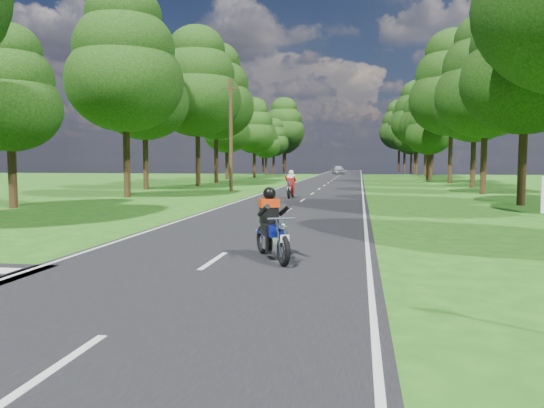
# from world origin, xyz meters

# --- Properties ---
(ground) EXTENTS (160.00, 160.00, 0.00)m
(ground) POSITION_xyz_m (0.00, 0.00, 0.00)
(ground) COLOR #215914
(ground) RESTS_ON ground
(main_road) EXTENTS (7.00, 140.00, 0.02)m
(main_road) POSITION_xyz_m (0.00, 50.00, 0.01)
(main_road) COLOR black
(main_road) RESTS_ON ground
(road_markings) EXTENTS (7.40, 140.00, 0.01)m
(road_markings) POSITION_xyz_m (-0.14, 48.13, 0.02)
(road_markings) COLOR silver
(road_markings) RESTS_ON main_road
(treeline) EXTENTS (40.00, 115.35, 14.78)m
(treeline) POSITION_xyz_m (1.43, 60.06, 8.25)
(treeline) COLOR black
(treeline) RESTS_ON ground
(telegraph_pole) EXTENTS (1.20, 0.26, 8.00)m
(telegraph_pole) POSITION_xyz_m (-6.00, 28.00, 4.07)
(telegraph_pole) COLOR #382616
(telegraph_pole) RESTS_ON ground
(rider_near_blue) EXTENTS (1.41, 1.98, 1.58)m
(rider_near_blue) POSITION_xyz_m (1.23, 2.34, 0.81)
(rider_near_blue) COLOR navy
(rider_near_blue) RESTS_ON main_road
(rider_far_red) EXTENTS (0.66, 1.96, 1.63)m
(rider_far_red) POSITION_xyz_m (-0.89, 21.74, 0.84)
(rider_far_red) COLOR #AB110D
(rider_far_red) RESTS_ON main_road
(distant_car) EXTENTS (2.51, 4.56, 1.47)m
(distant_car) POSITION_xyz_m (-0.47, 79.48, 0.75)
(distant_car) COLOR silver
(distant_car) RESTS_ON main_road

